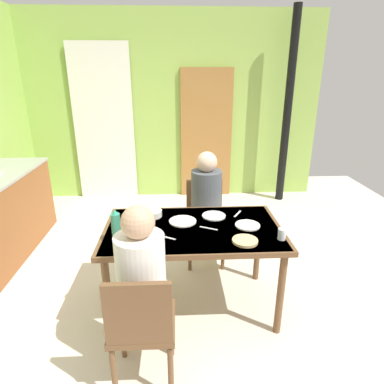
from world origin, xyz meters
The scene contains 21 objects.
ground_plane centered at (0.00, 0.00, 0.00)m, with size 6.93×6.93×0.00m, color silver.
wall_back centered at (0.00, 2.67, 1.40)m, with size 4.62×0.10×2.80m, color #99C055.
door_wooden centered at (0.56, 2.59, 1.00)m, with size 0.80×0.05×2.00m, color #A06C34.
stove_pipe_column centered at (1.73, 2.32, 1.40)m, with size 0.12×0.12×2.80m, color black.
curtain_panel centered at (-1.02, 2.57, 1.18)m, with size 0.90×0.03×2.35m, color white.
dining_table centered at (0.20, -0.17, 0.68)m, with size 1.43×0.85×0.75m.
chair_near_diner centered at (-0.15, -0.95, 0.50)m, with size 0.40×0.40×0.87m.
chair_far_diner centered at (0.36, 0.60, 0.50)m, with size 0.40×0.40×0.87m.
person_near_diner centered at (-0.15, -0.81, 0.78)m, with size 0.30×0.37×0.77m.
person_far_diner centered at (0.36, 0.47, 0.78)m, with size 0.30×0.37×0.77m.
water_bottle_green_near centered at (-0.37, -0.39, 0.88)m, with size 0.07×0.07×0.27m.
serving_bowl_center centered at (-0.14, 0.07, 0.78)m, with size 0.17×0.17×0.06m, color silver.
dinner_plate_near_left centered at (0.39, 0.03, 0.76)m, with size 0.20×0.20×0.01m, color white.
dinner_plate_near_right centered at (0.12, -0.06, 0.76)m, with size 0.23×0.23×0.01m, color white.
dinner_plate_far_center centered at (0.64, -0.16, 0.76)m, with size 0.20×0.20×0.01m, color white.
drinking_glass_by_near_diner centered at (0.85, -0.40, 0.79)m, with size 0.06×0.06×0.09m, color silver.
bread_plate_sliced centered at (0.57, -0.43, 0.76)m, with size 0.19×0.19×0.02m, color #DBB77A.
cutlery_knife_near centered at (0.60, 0.07, 0.75)m, with size 0.15×0.02×0.00m, color silver.
cutlery_fork_near centered at (-0.01, -0.33, 0.75)m, with size 0.15×0.02×0.00m, color silver.
cutlery_knife_far centered at (0.32, -0.19, 0.75)m, with size 0.15×0.02×0.00m, color silver.
cutlery_fork_far centered at (-0.36, -0.24, 0.75)m, with size 0.15×0.02×0.00m, color silver.
Camera 1 is at (0.07, -2.52, 1.92)m, focal length 30.34 mm.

